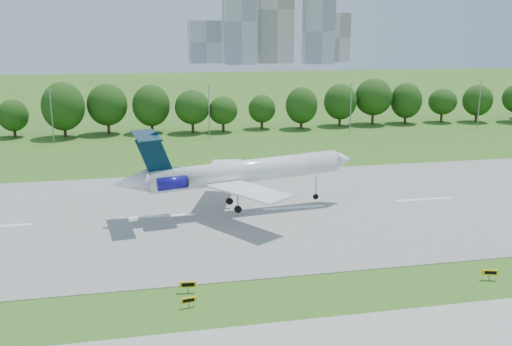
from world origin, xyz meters
The scene contains 9 objects.
ground centered at (0.00, 0.00, 0.00)m, with size 600.00×600.00×0.00m, color #335D18.
runway centered at (0.00, 25.00, 0.04)m, with size 400.00×45.00×0.08m, color gray.
tree_line centered at (0.00, 92.00, 6.19)m, with size 288.40×8.40×10.40m.
light_poles centered at (-2.50, 82.00, 6.34)m, with size 175.90×0.25×12.19m.
skyline centered at (100.16, 390.61, 30.46)m, with size 127.00×52.00×80.00m.
airliner centered at (11.29, 24.78, 5.85)m, with size 34.22×24.74×11.47m.
taxi_sign_left centered at (2.55, -2.08, 0.73)m, with size 1.42×0.38×0.99m.
taxi_sign_centre centered at (2.74, 0.97, 0.85)m, with size 1.65×0.36×1.15m.
taxi_sign_right centered at (32.97, -2.32, 0.81)m, with size 1.55×0.62×1.10m.
Camera 1 is at (-1.07, -49.91, 24.63)m, focal length 40.00 mm.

